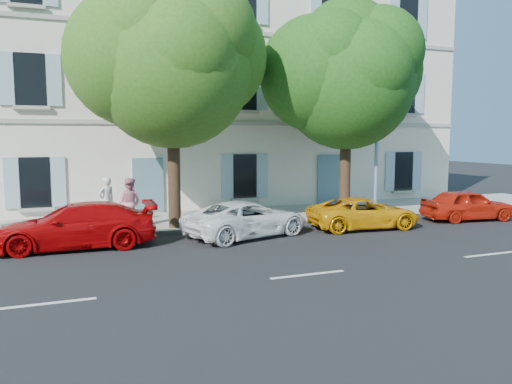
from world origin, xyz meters
name	(u,v)px	position (x,y,z in m)	size (l,w,h in m)	color
ground	(251,243)	(0.00, 0.00, 0.00)	(90.00, 90.00, 0.00)	black
sidewalk	(212,219)	(0.00, 4.45, 0.07)	(36.00, 4.50, 0.15)	#A09E96
kerb	(229,228)	(0.00, 2.28, 0.08)	(36.00, 0.16, 0.16)	#9E998E
building	(179,84)	(0.00, 10.20, 6.00)	(28.00, 7.00, 12.00)	silver
car_red_coupe	(76,226)	(-5.25, 1.23, 0.70)	(1.95, 4.79, 1.39)	#A50406
car_white_coupe	(247,219)	(0.22, 0.98, 0.61)	(2.04, 4.42, 1.23)	white
car_yellow_supercar	(364,213)	(4.81, 0.86, 0.58)	(1.92, 4.15, 1.15)	orange
car_red_hatchback	(467,205)	(9.76, 0.88, 0.64)	(1.51, 3.74, 1.28)	#B71C0B
tree_left	(172,68)	(-1.87, 2.84, 5.78)	(5.65, 5.65, 8.75)	#3A2819
tree_right	(347,82)	(5.39, 3.21, 5.61)	(5.52, 5.52, 8.51)	#3A2819
street_lamp	(379,115)	(6.57, 2.57, 4.26)	(0.26, 1.54, 7.25)	#7293BF
pedestrian_a	(107,201)	(-4.12, 4.09, 1.05)	(0.65, 0.43, 1.79)	silver
pedestrian_b	(129,203)	(-3.39, 3.34, 1.05)	(0.87, 0.68, 1.79)	#CE8492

